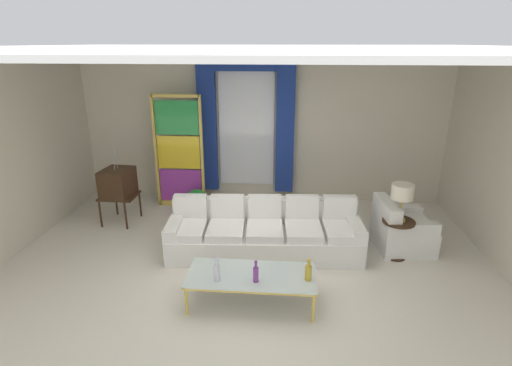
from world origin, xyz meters
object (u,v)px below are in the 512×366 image
object	(u,v)px
couch_white_long	(265,233)
table_lamp_brass	(402,193)
stained_glass_divider	(179,155)
peacock_figurine	(195,202)
bottle_blue_decanter	(256,273)
armchair_white	(400,231)
bottle_crystal_tall	(308,271)
bottle_amber_squat	(217,271)
vintage_tv	(118,184)
coffee_table	(252,276)
round_side_table	(397,235)

from	to	relation	value
couch_white_long	table_lamp_brass	bearing A→B (deg)	-0.07
stained_glass_divider	peacock_figurine	size ratio (longest dim) A/B	3.67
couch_white_long	bottle_blue_decanter	size ratio (longest dim) A/B	10.44
bottle_blue_decanter	peacock_figurine	bearing A→B (deg)	116.00
couch_white_long	peacock_figurine	bearing A→B (deg)	135.62
peacock_figurine	bottle_blue_decanter	bearing A→B (deg)	-64.00
couch_white_long	armchair_white	bearing A→B (deg)	7.49
stained_glass_divider	bottle_crystal_tall	bearing A→B (deg)	-52.58
bottle_amber_squat	vintage_tv	world-z (taller)	vintage_tv
bottle_blue_decanter	bottle_crystal_tall	world-z (taller)	bottle_crystal_tall
coffee_table	vintage_tv	distance (m)	3.42
bottle_amber_squat	table_lamp_brass	bearing A→B (deg)	31.49
bottle_crystal_tall	couch_white_long	bearing A→B (deg)	113.50
table_lamp_brass	bottle_amber_squat	bearing A→B (deg)	-148.51
stained_glass_divider	peacock_figurine	bearing A→B (deg)	-41.88
bottle_amber_squat	armchair_white	bearing A→B (deg)	34.69
stained_glass_divider	round_side_table	bearing A→B (deg)	-24.32
round_side_table	couch_white_long	bearing A→B (deg)	179.93
coffee_table	bottle_crystal_tall	xyz separation A→B (m)	(0.69, -0.07, 0.15)
couch_white_long	bottle_crystal_tall	distance (m)	1.55
couch_white_long	vintage_tv	xyz separation A→B (m)	(-2.66, 0.87, 0.42)
coffee_table	armchair_white	world-z (taller)	armchair_white
round_side_table	table_lamp_brass	xyz separation A→B (m)	(0.00, -0.00, 0.67)
couch_white_long	vintage_tv	size ratio (longest dim) A/B	2.21
coffee_table	table_lamp_brass	distance (m)	2.55
armchair_white	round_side_table	xyz separation A→B (m)	(-0.12, -0.28, 0.07)
couch_white_long	stained_glass_divider	bearing A→B (deg)	136.10
vintage_tv	table_lamp_brass	bearing A→B (deg)	-10.55
round_side_table	bottle_crystal_tall	bearing A→B (deg)	-134.56
coffee_table	table_lamp_brass	bearing A→B (deg)	32.93
coffee_table	bottle_amber_squat	world-z (taller)	bottle_amber_squat
bottle_crystal_tall	armchair_white	size ratio (longest dim) A/B	0.32
vintage_tv	bottle_crystal_tall	bearing A→B (deg)	-34.75
bottle_crystal_tall	armchair_white	world-z (taller)	armchair_white
coffee_table	vintage_tv	xyz separation A→B (m)	(-2.59, 2.21, 0.35)
couch_white_long	bottle_blue_decanter	bearing A→B (deg)	-90.27
couch_white_long	armchair_white	xyz separation A→B (m)	(2.12, 0.28, -0.02)
bottle_amber_squat	table_lamp_brass	size ratio (longest dim) A/B	0.55
bottle_amber_squat	table_lamp_brass	distance (m)	2.93
couch_white_long	bottle_crystal_tall	bearing A→B (deg)	-66.50
coffee_table	bottle_blue_decanter	xyz separation A→B (m)	(0.07, -0.16, 0.14)
bottle_blue_decanter	bottle_amber_squat	xyz separation A→B (m)	(-0.46, -0.01, 0.01)
bottle_amber_squat	stained_glass_divider	distance (m)	3.50
vintage_tv	stained_glass_divider	distance (m)	1.27
bottle_crystal_tall	peacock_figurine	bearing A→B (deg)	125.96
couch_white_long	peacock_figurine	world-z (taller)	couch_white_long
vintage_tv	peacock_figurine	distance (m)	1.45
vintage_tv	stained_glass_divider	world-z (taller)	stained_glass_divider
armchair_white	round_side_table	world-z (taller)	armchair_white
stained_glass_divider	vintage_tv	bearing A→B (deg)	-137.33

